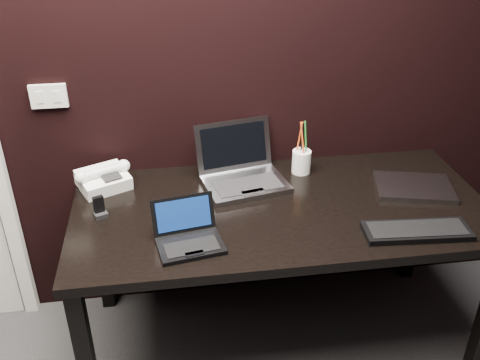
{
  "coord_description": "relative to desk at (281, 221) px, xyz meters",
  "views": [
    {
      "loc": [
        -0.14,
        -0.41,
        1.91
      ],
      "look_at": [
        0.12,
        1.35,
        0.9
      ],
      "focal_mm": 40.0,
      "sensor_mm": 36.0,
      "label": 1
    }
  ],
  "objects": [
    {
      "name": "wall_back",
      "position": [
        -0.3,
        0.4,
        0.64
      ],
      "size": [
        4.0,
        0.0,
        4.0
      ],
      "primitive_type": "plane",
      "rotation": [
        1.57,
        0.0,
        0.0
      ],
      "color": "black",
      "rests_on": "ground"
    },
    {
      "name": "wall_switch",
      "position": [
        -0.92,
        0.39,
        0.46
      ],
      "size": [
        0.15,
        0.02,
        0.1
      ],
      "color": "silver",
      "rests_on": "wall_back"
    },
    {
      "name": "desk",
      "position": [
        0.0,
        0.0,
        0.0
      ],
      "size": [
        1.7,
        0.8,
        0.74
      ],
      "color": "black",
      "rests_on": "ground"
    },
    {
      "name": "netbook",
      "position": [
        -0.39,
        -0.2,
        0.11
      ],
      "size": [
        0.27,
        0.24,
        0.15
      ],
      "color": "black",
      "rests_on": "desk"
    },
    {
      "name": "silver_laptop",
      "position": [
        -0.13,
        0.21,
        0.12
      ],
      "size": [
        0.4,
        0.38,
        0.24
      ],
      "color": "#929297",
      "rests_on": "desk"
    },
    {
      "name": "ext_keyboard",
      "position": [
        0.46,
        -0.27,
        0.09
      ],
      "size": [
        0.41,
        0.17,
        0.03
      ],
      "color": "black",
      "rests_on": "desk"
    },
    {
      "name": "closed_laptop",
      "position": [
        0.59,
        0.04,
        0.09
      ],
      "size": [
        0.37,
        0.3,
        0.02
      ],
      "color": "gray",
      "rests_on": "desk"
    },
    {
      "name": "desk_phone",
      "position": [
        -0.73,
        0.26,
        0.12
      ],
      "size": [
        0.26,
        0.25,
        0.12
      ],
      "color": "white",
      "rests_on": "desk"
    },
    {
      "name": "mobile_phone",
      "position": [
        -0.73,
        0.03,
        0.11
      ],
      "size": [
        0.06,
        0.06,
        0.09
      ],
      "color": "black",
      "rests_on": "desk"
    },
    {
      "name": "pen_cup",
      "position": [
        0.15,
        0.27,
        0.14
      ],
      "size": [
        0.1,
        0.1,
        0.25
      ],
      "color": "white",
      "rests_on": "desk"
    }
  ]
}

